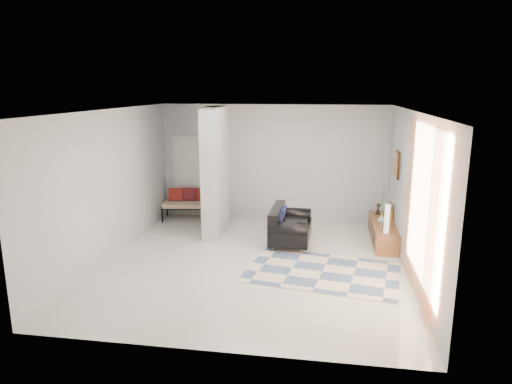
# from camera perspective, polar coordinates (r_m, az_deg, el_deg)

# --- Properties ---
(floor) EXTENTS (6.00, 6.00, 0.00)m
(floor) POSITION_cam_1_polar(r_m,az_deg,el_deg) (8.63, -0.35, -8.75)
(floor) COLOR beige
(floor) RESTS_ON ground
(ceiling) EXTENTS (6.00, 6.00, 0.00)m
(ceiling) POSITION_cam_1_polar(r_m,az_deg,el_deg) (8.03, -0.38, 10.15)
(ceiling) COLOR white
(ceiling) RESTS_ON wall_back
(wall_back) EXTENTS (6.00, 0.00, 6.00)m
(wall_back) POSITION_cam_1_polar(r_m,az_deg,el_deg) (11.14, 2.15, 3.68)
(wall_back) COLOR #B4B6B8
(wall_back) RESTS_ON ground
(wall_front) EXTENTS (6.00, 0.00, 6.00)m
(wall_front) POSITION_cam_1_polar(r_m,az_deg,el_deg) (5.39, -5.60, -6.53)
(wall_front) COLOR #B4B6B8
(wall_front) RESTS_ON ground
(wall_left) EXTENTS (0.00, 6.00, 6.00)m
(wall_left) POSITION_cam_1_polar(r_m,az_deg,el_deg) (9.07, -17.77, 0.93)
(wall_left) COLOR #B4B6B8
(wall_left) RESTS_ON ground
(wall_right) EXTENTS (0.00, 6.00, 6.00)m
(wall_right) POSITION_cam_1_polar(r_m,az_deg,el_deg) (8.24, 18.86, -0.32)
(wall_right) COLOR #B4B6B8
(wall_right) RESTS_ON ground
(partition_column) EXTENTS (0.35, 1.20, 2.80)m
(partition_column) POSITION_cam_1_polar(r_m,az_deg,el_deg) (9.98, -5.11, 2.55)
(partition_column) COLOR #A5A9AC
(partition_column) RESTS_ON floor
(hallway_door) EXTENTS (0.85, 0.06, 2.04)m
(hallway_door) POSITION_cam_1_polar(r_m,az_deg,el_deg) (11.60, -8.25, 2.02)
(hallway_door) COLOR beige
(hallway_door) RESTS_ON floor
(curtain) EXTENTS (0.00, 2.55, 2.55)m
(curtain) POSITION_cam_1_polar(r_m,az_deg,el_deg) (7.12, 19.76, -2.00)
(curtain) COLOR #FF8B43
(curtain) RESTS_ON wall_right
(wall_art) EXTENTS (0.04, 0.45, 0.55)m
(wall_art) POSITION_cam_1_polar(r_m,az_deg,el_deg) (9.78, 17.23, 3.29)
(wall_art) COLOR #311E0D
(wall_art) RESTS_ON wall_right
(media_console) EXTENTS (0.45, 1.94, 0.80)m
(media_console) POSITION_cam_1_polar(r_m,az_deg,el_deg) (10.08, 15.55, -4.78)
(media_console) COLOR brown
(media_console) RESTS_ON floor
(loveseat) EXTENTS (0.83, 1.38, 0.76)m
(loveseat) POSITION_cam_1_polar(r_m,az_deg,el_deg) (9.57, 4.04, -4.26)
(loveseat) COLOR silver
(loveseat) RESTS_ON floor
(daybed) EXTENTS (1.59, 0.85, 0.77)m
(daybed) POSITION_cam_1_polar(r_m,az_deg,el_deg) (11.37, -7.84, -1.25)
(daybed) COLOR black
(daybed) RESTS_ON floor
(area_rug) EXTENTS (2.87, 2.16, 0.01)m
(area_rug) POSITION_cam_1_polar(r_m,az_deg,el_deg) (8.28, 8.30, -9.83)
(area_rug) COLOR beige
(area_rug) RESTS_ON floor
(cylinder_lamp) EXTENTS (0.10, 0.10, 0.57)m
(cylinder_lamp) POSITION_cam_1_polar(r_m,az_deg,el_deg) (9.29, 16.06, -3.24)
(cylinder_lamp) COLOR silver
(cylinder_lamp) RESTS_ON media_console
(bronze_figurine) EXTENTS (0.14, 0.14, 0.25)m
(bronze_figurine) POSITION_cam_1_polar(r_m,az_deg,el_deg) (10.61, 15.01, -2.06)
(bronze_figurine) COLOR black
(bronze_figurine) RESTS_ON media_console
(vase) EXTENTS (0.18, 0.18, 0.18)m
(vase) POSITION_cam_1_polar(r_m,az_deg,el_deg) (9.94, 15.40, -3.29)
(vase) COLOR silver
(vase) RESTS_ON media_console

